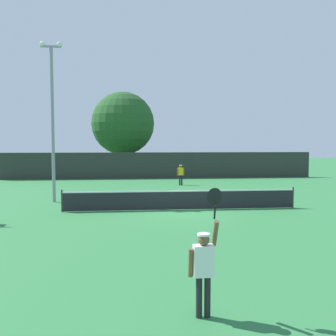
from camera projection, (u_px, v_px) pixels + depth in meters
ground_plane at (181, 210)px, 18.18m from camera, size 120.00×120.00×0.00m
tennis_net at (181, 199)px, 18.14m from camera, size 11.53×0.08×1.07m
perimeter_fence at (158, 165)px, 34.34m from camera, size 29.30×0.12×2.42m
player_serving at (204, 262)px, 6.91m from camera, size 0.67×0.39×2.44m
player_receiving at (181, 173)px, 28.73m from camera, size 0.57×0.23×1.59m
tennis_ball at (168, 205)px, 19.40m from camera, size 0.07×0.07×0.07m
light_pole at (52, 112)px, 20.28m from camera, size 1.18×0.28×8.79m
large_tree at (123, 124)px, 38.97m from camera, size 6.62×6.62×8.67m
parked_car_near at (125, 166)px, 39.59m from camera, size 2.04×4.26×1.69m
parked_car_mid at (166, 165)px, 42.43m from camera, size 2.32×4.37×1.69m
parked_car_far at (244, 165)px, 41.84m from camera, size 2.37×4.39×1.69m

